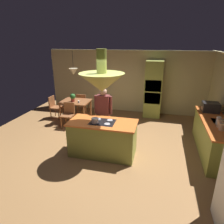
% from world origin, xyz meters
% --- Properties ---
extents(ground, '(8.16, 8.16, 0.00)m').
position_xyz_m(ground, '(0.00, 0.00, 0.00)').
color(ground, '#9E7042').
extents(wall_back, '(6.80, 0.10, 2.55)m').
position_xyz_m(wall_back, '(0.00, 3.45, 1.27)').
color(wall_back, beige).
rests_on(wall_back, ground).
extents(kitchen_island, '(1.76, 0.86, 0.95)m').
position_xyz_m(kitchen_island, '(0.00, -0.20, 0.47)').
color(kitchen_island, '#939E42').
rests_on(kitchen_island, ground).
extents(counter_run_right, '(0.73, 2.45, 0.93)m').
position_xyz_m(counter_run_right, '(2.84, 0.60, 0.47)').
color(counter_run_right, '#939E42').
rests_on(counter_run_right, ground).
extents(oven_tower, '(0.66, 0.62, 2.20)m').
position_xyz_m(oven_tower, '(1.10, 3.04, 1.10)').
color(oven_tower, '#939E42').
rests_on(oven_tower, ground).
extents(dining_table, '(1.06, 0.85, 0.76)m').
position_xyz_m(dining_table, '(-1.70, 1.90, 0.66)').
color(dining_table, '#955832').
rests_on(dining_table, ground).
extents(person_at_island, '(0.53, 0.22, 1.65)m').
position_xyz_m(person_at_island, '(-0.19, 0.50, 0.95)').
color(person_at_island, tan).
rests_on(person_at_island, ground).
extents(range_hood, '(1.10, 1.10, 1.00)m').
position_xyz_m(range_hood, '(0.00, -0.20, 1.98)').
color(range_hood, '#939E42').
extents(pendant_light_over_table, '(0.32, 0.32, 0.82)m').
position_xyz_m(pendant_light_over_table, '(-1.70, 1.90, 1.86)').
color(pendant_light_over_table, beige).
extents(chair_facing_island, '(0.40, 0.40, 0.87)m').
position_xyz_m(chair_facing_island, '(-1.70, 1.25, 0.50)').
color(chair_facing_island, '#955832').
rests_on(chair_facing_island, ground).
extents(chair_by_back_wall, '(0.40, 0.40, 0.87)m').
position_xyz_m(chair_by_back_wall, '(-1.70, 2.55, 0.50)').
color(chair_by_back_wall, '#955832').
rests_on(chair_by_back_wall, ground).
extents(chair_at_corner, '(0.40, 0.40, 0.87)m').
position_xyz_m(chair_at_corner, '(-2.61, 1.90, 0.50)').
color(chair_at_corner, '#955832').
rests_on(chair_at_corner, ground).
extents(potted_plant_on_table, '(0.20, 0.20, 0.30)m').
position_xyz_m(potted_plant_on_table, '(-1.76, 1.81, 0.93)').
color(potted_plant_on_table, '#99382D').
rests_on(potted_plant_on_table, dining_table).
extents(cup_on_table, '(0.07, 0.07, 0.09)m').
position_xyz_m(cup_on_table, '(-1.47, 1.69, 0.81)').
color(cup_on_table, white).
rests_on(cup_on_table, dining_table).
extents(canister_flour, '(0.13, 0.13, 0.17)m').
position_xyz_m(canister_flour, '(2.84, -0.00, 1.01)').
color(canister_flour, '#E0B78C').
rests_on(canister_flour, counter_run_right).
extents(canister_sugar, '(0.14, 0.14, 0.20)m').
position_xyz_m(canister_sugar, '(2.84, 0.18, 1.03)').
color(canister_sugar, '#E0B78C').
rests_on(canister_sugar, counter_run_right).
extents(canister_tea, '(0.11, 0.11, 0.20)m').
position_xyz_m(canister_tea, '(2.84, 0.36, 1.03)').
color(canister_tea, silver).
rests_on(canister_tea, counter_run_right).
extents(microwave_on_counter, '(0.46, 0.36, 0.28)m').
position_xyz_m(microwave_on_counter, '(2.84, 1.32, 1.07)').
color(microwave_on_counter, '#232326').
rests_on(microwave_on_counter, counter_run_right).
extents(cooking_pot_on_cooktop, '(0.18, 0.18, 0.12)m').
position_xyz_m(cooking_pot_on_cooktop, '(-0.16, -0.33, 1.01)').
color(cooking_pot_on_cooktop, '#B2B2B7').
rests_on(cooking_pot_on_cooktop, kitchen_island).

